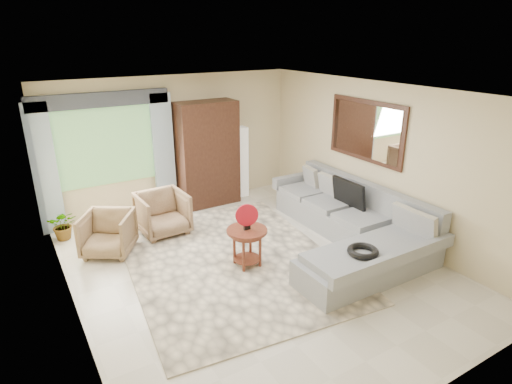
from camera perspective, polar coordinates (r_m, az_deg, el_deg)
ground at (r=6.59m, az=-0.28°, el=-9.91°), size 6.00×6.00×0.00m
area_rug at (r=6.76m, az=-3.37°, el=-9.02°), size 3.42×4.30×0.02m
sectional_sofa at (r=7.32m, az=12.55°, el=-4.69°), size 2.30×3.46×0.90m
tv_screen at (r=7.58m, az=12.26°, el=-0.18°), size 0.14×0.74×0.48m
garden_hose at (r=6.04m, az=14.07°, el=-7.66°), size 0.43×0.43×0.09m
coffee_table at (r=6.46m, az=-1.19°, el=-7.33°), size 0.61×0.61×0.61m
red_disc at (r=6.24m, az=-1.23°, el=-3.10°), size 0.32×0.15×0.34m
armchair_left at (r=7.20m, az=-19.14°, el=-5.26°), size 1.03×1.04×0.69m
armchair_right at (r=7.65m, az=-12.33°, el=-2.80°), size 0.83×0.85×0.75m
potted_plant at (r=8.01m, az=-24.28°, el=-3.98°), size 0.57×0.52×0.53m
armoire at (r=8.66m, az=-6.49°, el=5.04°), size 1.20×0.55×2.10m
floor_lamp at (r=9.14m, az=-2.02°, el=4.03°), size 0.24×0.24×1.50m
window at (r=8.23m, az=-19.46°, el=5.71°), size 1.80×0.04×1.40m
curtain_left at (r=8.07m, az=-26.35°, el=2.61°), size 0.40×0.08×2.30m
curtain_right at (r=8.47m, az=-12.20°, el=5.07°), size 0.40×0.08×2.30m
valance at (r=8.01m, az=-20.07°, el=11.49°), size 2.40×0.12×0.26m
wall_mirror at (r=7.67m, az=14.41°, el=7.92°), size 0.05×1.70×1.05m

